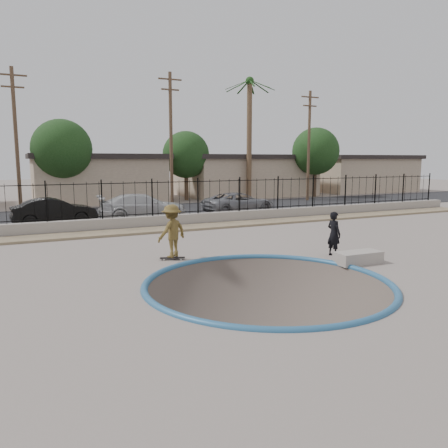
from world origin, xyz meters
TOP-DOWN VIEW (x-y plane):
  - ground at (0.00, 12.00)m, footprint 120.00×120.00m
  - bowl_pit at (0.00, -1.00)m, footprint 6.84×6.84m
  - coping_ring at (0.00, -1.00)m, footprint 7.04×7.04m
  - rock_strip at (0.00, 9.20)m, footprint 42.00×1.60m
  - retaining_wall at (0.00, 10.30)m, footprint 42.00×0.45m
  - fence at (0.00, 10.30)m, footprint 40.00×0.04m
  - street at (0.00, 17.00)m, footprint 90.00×8.00m
  - house_center at (0.00, 26.50)m, footprint 10.60×8.60m
  - house_east at (14.00, 26.50)m, footprint 12.60×8.60m
  - house_east_far at (28.00, 26.50)m, footprint 11.60×8.60m
  - palm_right at (12.00, 22.00)m, footprint 2.30×2.30m
  - utility_pole_left at (-6.00, 19.00)m, footprint 1.70×0.24m
  - utility_pole_mid at (4.00, 19.00)m, footprint 1.70×0.24m
  - utility_pole_right at (16.00, 19.00)m, footprint 1.70×0.24m
  - street_tree_left at (-3.00, 23.00)m, footprint 4.32×4.32m
  - street_tree_mid at (7.00, 24.00)m, footprint 3.96×3.96m
  - street_tree_right at (19.00, 22.00)m, footprint 4.32×4.32m
  - skater at (-1.44, 3.00)m, footprint 1.36×1.11m
  - skateboard at (-1.44, 3.00)m, footprint 0.89×0.47m
  - videographer at (4.00, 1.07)m, footprint 0.45×0.63m
  - concrete_ledge at (4.00, -0.21)m, footprint 1.62×0.75m
  - car_b at (-4.44, 13.40)m, footprint 4.35×1.79m
  - car_c at (0.34, 13.40)m, footprint 5.20×2.52m
  - car_d at (6.72, 13.70)m, footprint 4.92×2.65m

SIDE VIEW (x-z plane):
  - ground at x=0.00m, z-range -2.20..0.00m
  - bowl_pit at x=0.00m, z-range -0.90..0.90m
  - coping_ring at x=0.00m, z-range -0.10..0.10m
  - street at x=0.00m, z-range 0.00..0.04m
  - rock_strip at x=0.00m, z-range 0.00..0.11m
  - skateboard at x=-1.44m, z-range 0.02..0.10m
  - concrete_ledge at x=4.00m, z-range 0.00..0.40m
  - retaining_wall at x=0.00m, z-range 0.00..0.60m
  - car_d at x=6.72m, z-range 0.04..1.35m
  - car_b at x=-4.44m, z-range 0.04..1.44m
  - car_c at x=0.34m, z-range 0.04..1.50m
  - videographer at x=4.00m, z-range 0.00..1.61m
  - skater at x=-1.44m, z-range 0.00..1.83m
  - fence at x=0.00m, z-range 0.60..2.40m
  - house_east at x=14.00m, z-range 0.02..3.92m
  - house_east_far at x=28.00m, z-range 0.02..3.92m
  - house_center at x=0.00m, z-range 0.02..3.92m
  - street_tree_mid at x=7.00m, z-range 0.92..6.75m
  - street_tree_left at x=-3.00m, z-range 1.01..7.37m
  - street_tree_right at x=19.00m, z-range 1.01..7.37m
  - utility_pole_left at x=-6.00m, z-range 0.20..9.20m
  - utility_pole_right at x=16.00m, z-range 0.20..9.20m
  - utility_pole_mid at x=4.00m, z-range 0.21..9.71m
  - palm_right at x=12.00m, z-range 2.18..12.48m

